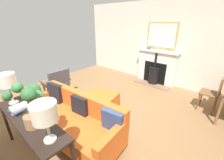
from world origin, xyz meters
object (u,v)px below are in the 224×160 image
Objects in this scene: sofa at (73,119)px; table_lamp_near_end at (7,81)px; armchair_accent at (57,81)px; console_table at (30,124)px; ottoman at (101,100)px; potted_plant at (31,101)px; mantel_bowl_near at (148,48)px; table_lamp_far_end at (45,113)px; dining_chair_near_fireplace at (215,91)px; fireplace at (156,69)px; mantel_bowl_far at (166,50)px; book_stack at (21,108)px.

sofa is 1.24m from table_lamp_near_end.
console_table is (1.32, 1.64, 0.23)m from armchair_accent.
ottoman is 1.39× the size of potted_plant.
table_lamp_far_end is (4.09, 0.94, -0.01)m from mantel_bowl_near.
dining_chair_near_fireplace is at bearing 159.83° from table_lamp_far_end.
mantel_bowl_near is 0.24× the size of table_lamp_near_end.
potted_plant is (4.04, 0.19, 0.64)m from fireplace.
table_lamp_far_end is (4.09, 0.33, -0.01)m from mantel_bowl_far.
mantel_bowl_near is at bearing -175.36° from console_table.
book_stack is (1.65, -0.04, 0.59)m from ottoman.
table_lamp_far_end is at bearing 59.67° from armchair_accent.
potted_plant reaches higher than mantel_bowl_near.
table_lamp_far_end reaches higher than fireplace.
potted_plant reaches higher than ottoman.
potted_plant is (0.68, 0.24, 0.80)m from sofa.
table_lamp_near_end is (4.09, -0.28, 0.01)m from mantel_bowl_near.
potted_plant is at bearing 2.74° from fireplace.
table_lamp_near_end reaches higher than armchair_accent.
book_stack reaches higher than ottoman.
table_lamp_near_end is at bearing 38.01° from armchair_accent.
table_lamp_near_end reaches higher than book_stack.
book_stack is (1.31, 1.35, 0.37)m from armchair_accent.
potted_plant is at bearing 7.90° from mantel_bowl_near.
ottoman is (-0.96, -0.24, -0.11)m from sofa.
table_lamp_far_end is (0.00, 0.61, 0.47)m from console_table.
potted_plant is at bearing -91.97° from table_lamp_far_end.
mantel_bowl_near is 0.15× the size of ottoman.
armchair_accent is 2.70m from table_lamp_far_end.
console_table is at bearing 8.33° from ottoman.
table_lamp_far_end is 1.56× the size of book_stack.
book_stack is (4.09, -0.56, -0.34)m from mantel_bowl_far.
armchair_accent is 2.11m from console_table.
armchair_accent is 1.38× the size of potted_plant.
fireplace is 3.37m from sofa.
ottoman is at bearing 178.53° from book_stack.
mantel_bowl_far is 4.11m from table_lamp_far_end.
fireplace is at bearing 179.20° from sofa.
armchair_accent is 1.92m from book_stack.
dining_chair_near_fireplace is at bearing 151.14° from console_table.
dining_chair_near_fireplace is at bearing 67.57° from fireplace.
ottoman is 2.66× the size of book_stack.
armchair_accent is 0.51× the size of console_table.
mantel_bowl_near is at bearing -174.54° from sofa.
sofa is 1.07m from potted_plant.
sofa is 3.99× the size of table_lamp_near_end.
book_stack reaches higher than console_table.
dining_chair_near_fireplace is at bearing 145.07° from sofa.
mantel_bowl_near is at bearing -95.64° from fireplace.
console_table is at bearing -86.82° from potted_plant.
book_stack is at bearing -22.01° from sofa.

